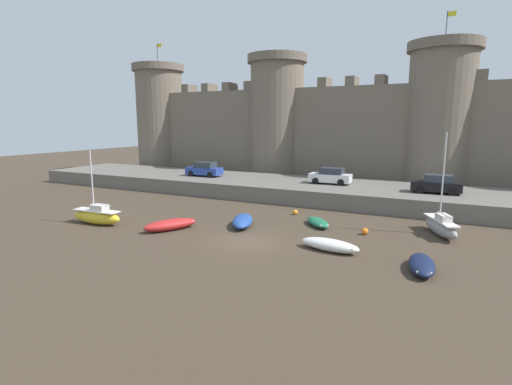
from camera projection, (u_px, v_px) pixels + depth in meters
ground_plane at (247, 242)px, 25.79m from camera, size 160.00×160.00×0.00m
quay_road at (324, 191)px, 40.20m from camera, size 70.02×10.00×1.52m
castle at (350, 125)px, 47.83m from camera, size 65.62×7.60×19.02m
rowboat_midflat_centre at (330, 245)px, 23.94m from camera, size 3.83×1.75×0.72m
sailboat_near_channel_left at (441, 226)px, 27.20m from camera, size 2.84×4.54×7.01m
rowboat_midflat_right at (170, 224)px, 28.56m from camera, size 2.97×4.11×0.79m
rowboat_foreground_left at (243, 221)px, 29.60m from camera, size 2.79×4.03×0.79m
rowboat_near_channel_right at (422, 264)px, 20.69m from camera, size 1.80×3.56×0.68m
sailboat_foreground_right at (97, 216)px, 30.21m from camera, size 4.43×1.40×5.57m
rowboat_midflat_left at (318, 222)px, 29.68m from camera, size 2.84×3.08×0.57m
mooring_buoy_near_shore at (365, 231)px, 27.39m from camera, size 0.48×0.48×0.48m
mooring_buoy_near_channel at (295, 212)px, 33.36m from camera, size 0.41×0.41×0.41m
car_quay_west at (437, 184)px, 34.69m from camera, size 4.15×1.98×1.62m
car_quay_east at (331, 176)px, 39.93m from camera, size 4.15×1.98×1.62m
car_quay_centre_east at (204, 169)px, 45.59m from camera, size 4.15×1.98×1.62m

